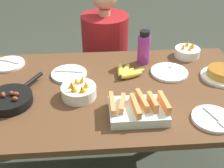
{
  "coord_description": "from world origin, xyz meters",
  "views": [
    {
      "loc": [
        -0.1,
        -1.36,
        1.66
      ],
      "look_at": [
        0.0,
        0.0,
        0.77
      ],
      "focal_mm": 45.0,
      "sensor_mm": 36.0,
      "label": 1
    }
  ],
  "objects_px": {
    "empty_plate_near_front": "(69,74)",
    "fruit_bowl_citrus": "(187,52)",
    "banana_bunch": "(127,73)",
    "empty_plate_far_left": "(169,72)",
    "melon_tray": "(138,109)",
    "skillet": "(10,99)",
    "water_bottle": "(144,48)",
    "fruit_bowl_mango": "(79,91)",
    "empty_plate_far_right": "(213,119)",
    "frittata_plate_center": "(222,74)",
    "person_figure": "(105,65)",
    "empty_plate_mid_edge": "(8,64)"
  },
  "relations": [
    {
      "from": "fruit_bowl_mango",
      "to": "water_bottle",
      "type": "distance_m",
      "value": 0.56
    },
    {
      "from": "empty_plate_far_right",
      "to": "person_figure",
      "type": "distance_m",
      "value": 1.23
    },
    {
      "from": "frittata_plate_center",
      "to": "fruit_bowl_mango",
      "type": "relative_size",
      "value": 1.29
    },
    {
      "from": "banana_bunch",
      "to": "frittata_plate_center",
      "type": "bearing_deg",
      "value": -7.27
    },
    {
      "from": "frittata_plate_center",
      "to": "water_bottle",
      "type": "relative_size",
      "value": 1.09
    },
    {
      "from": "skillet",
      "to": "empty_plate_far_left",
      "type": "height_order",
      "value": "skillet"
    },
    {
      "from": "empty_plate_far_left",
      "to": "empty_plate_far_right",
      "type": "relative_size",
      "value": 1.11
    },
    {
      "from": "skillet",
      "to": "empty_plate_far_left",
      "type": "distance_m",
      "value": 0.96
    },
    {
      "from": "empty_plate_mid_edge",
      "to": "frittata_plate_center",
      "type": "bearing_deg",
      "value": -10.87
    },
    {
      "from": "empty_plate_near_front",
      "to": "water_bottle",
      "type": "relative_size",
      "value": 0.97
    },
    {
      "from": "empty_plate_far_right",
      "to": "empty_plate_far_left",
      "type": "bearing_deg",
      "value": 103.05
    },
    {
      "from": "banana_bunch",
      "to": "empty_plate_near_front",
      "type": "relative_size",
      "value": 0.91
    },
    {
      "from": "banana_bunch",
      "to": "empty_plate_far_left",
      "type": "distance_m",
      "value": 0.27
    },
    {
      "from": "empty_plate_far_left",
      "to": "skillet",
      "type": "bearing_deg",
      "value": -165.29
    },
    {
      "from": "empty_plate_far_left",
      "to": "fruit_bowl_mango",
      "type": "xyz_separation_m",
      "value": [
        -0.57,
        -0.21,
        0.03
      ]
    },
    {
      "from": "empty_plate_near_front",
      "to": "empty_plate_far_left",
      "type": "height_order",
      "value": "same"
    },
    {
      "from": "banana_bunch",
      "to": "empty_plate_mid_edge",
      "type": "distance_m",
      "value": 0.79
    },
    {
      "from": "empty_plate_far_right",
      "to": "water_bottle",
      "type": "relative_size",
      "value": 0.93
    },
    {
      "from": "water_bottle",
      "to": "empty_plate_far_left",
      "type": "bearing_deg",
      "value": -47.21
    },
    {
      "from": "banana_bunch",
      "to": "water_bottle",
      "type": "height_order",
      "value": "water_bottle"
    },
    {
      "from": "empty_plate_mid_edge",
      "to": "skillet",
      "type": "bearing_deg",
      "value": -75.22
    },
    {
      "from": "frittata_plate_center",
      "to": "melon_tray",
      "type": "bearing_deg",
      "value": -150.78
    },
    {
      "from": "empty_plate_mid_edge",
      "to": "water_bottle",
      "type": "relative_size",
      "value": 0.94
    },
    {
      "from": "fruit_bowl_mango",
      "to": "water_bottle",
      "type": "bearing_deg",
      "value": 40.78
    },
    {
      "from": "melon_tray",
      "to": "empty_plate_far_right",
      "type": "bearing_deg",
      "value": -10.46
    },
    {
      "from": "skillet",
      "to": "fruit_bowl_citrus",
      "type": "xyz_separation_m",
      "value": [
        1.11,
        0.47,
        0.01
      ]
    },
    {
      "from": "water_bottle",
      "to": "melon_tray",
      "type": "bearing_deg",
      "value": -102.22
    },
    {
      "from": "fruit_bowl_citrus",
      "to": "person_figure",
      "type": "relative_size",
      "value": 0.15
    },
    {
      "from": "melon_tray",
      "to": "empty_plate_near_front",
      "type": "distance_m",
      "value": 0.56
    },
    {
      "from": "empty_plate_far_right",
      "to": "empty_plate_mid_edge",
      "type": "relative_size",
      "value": 0.99
    },
    {
      "from": "banana_bunch",
      "to": "fruit_bowl_citrus",
      "type": "distance_m",
      "value": 0.51
    },
    {
      "from": "empty_plate_far_right",
      "to": "fruit_bowl_citrus",
      "type": "xyz_separation_m",
      "value": [
        0.07,
        0.68,
        0.03
      ]
    },
    {
      "from": "empty_plate_near_front",
      "to": "water_bottle",
      "type": "distance_m",
      "value": 0.52
    },
    {
      "from": "skillet",
      "to": "water_bottle",
      "type": "height_order",
      "value": "water_bottle"
    },
    {
      "from": "frittata_plate_center",
      "to": "empty_plate_far_right",
      "type": "xyz_separation_m",
      "value": [
        -0.2,
        -0.39,
        -0.02
      ]
    },
    {
      "from": "melon_tray",
      "to": "frittata_plate_center",
      "type": "xyz_separation_m",
      "value": [
        0.57,
        0.32,
        -0.01
      ]
    },
    {
      "from": "empty_plate_far_left",
      "to": "empty_plate_far_right",
      "type": "xyz_separation_m",
      "value": [
        0.11,
        -0.46,
        0.0
      ]
    },
    {
      "from": "banana_bunch",
      "to": "empty_plate_far_left",
      "type": "bearing_deg",
      "value": 0.28
    },
    {
      "from": "frittata_plate_center",
      "to": "empty_plate_far_right",
      "type": "distance_m",
      "value": 0.44
    },
    {
      "from": "melon_tray",
      "to": "frittata_plate_center",
      "type": "relative_size",
      "value": 1.18
    },
    {
      "from": "melon_tray",
      "to": "person_figure",
      "type": "relative_size",
      "value": 0.26
    },
    {
      "from": "banana_bunch",
      "to": "melon_tray",
      "type": "xyz_separation_m",
      "value": [
        0.01,
        -0.39,
        0.02
      ]
    },
    {
      "from": "skillet",
      "to": "person_figure",
      "type": "relative_size",
      "value": 0.32
    },
    {
      "from": "fruit_bowl_mango",
      "to": "fruit_bowl_citrus",
      "type": "relative_size",
      "value": 1.13
    },
    {
      "from": "empty_plate_near_front",
      "to": "fruit_bowl_citrus",
      "type": "height_order",
      "value": "fruit_bowl_citrus"
    },
    {
      "from": "skillet",
      "to": "empty_plate_mid_edge",
      "type": "bearing_deg",
      "value": 44.11
    },
    {
      "from": "melon_tray",
      "to": "fruit_bowl_citrus",
      "type": "xyz_separation_m",
      "value": [
        0.44,
        0.62,
        0.0
      ]
    },
    {
      "from": "person_figure",
      "to": "fruit_bowl_citrus",
      "type": "bearing_deg",
      "value": -35.99
    },
    {
      "from": "melon_tray",
      "to": "empty_plate_far_right",
      "type": "xyz_separation_m",
      "value": [
        0.37,
        -0.07,
        -0.03
      ]
    },
    {
      "from": "melon_tray",
      "to": "empty_plate_mid_edge",
      "type": "xyz_separation_m",
      "value": [
        -0.78,
        0.58,
        -0.03
      ]
    }
  ]
}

